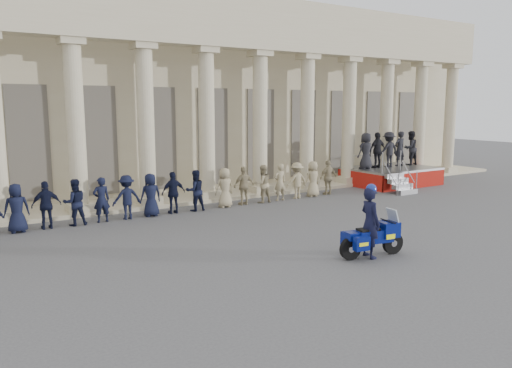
# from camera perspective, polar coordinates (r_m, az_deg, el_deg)

# --- Properties ---
(ground) EXTENTS (90.00, 90.00, 0.00)m
(ground) POSITION_cam_1_polar(r_m,az_deg,el_deg) (13.77, 4.82, -7.81)
(ground) COLOR #464649
(ground) RESTS_ON ground
(building) EXTENTS (40.00, 12.50, 9.00)m
(building) POSITION_cam_1_polar(r_m,az_deg,el_deg) (26.48, -14.92, 9.86)
(building) COLOR #BAAD8B
(building) RESTS_ON ground
(officer_rank) EXTENTS (19.62, 0.59, 1.56)m
(officer_rank) POSITION_cam_1_polar(r_m,az_deg,el_deg) (17.99, -15.41, -1.56)
(officer_rank) COLOR black
(officer_rank) RESTS_ON ground
(reviewing_stand) EXTENTS (4.34, 4.14, 2.66)m
(reviewing_stand) POSITION_cam_1_polar(r_m,az_deg,el_deg) (26.10, 15.09, 3.11)
(reviewing_stand) COLOR gray
(reviewing_stand) RESTS_ON ground
(motorcycle) EXTENTS (1.94, 0.89, 1.25)m
(motorcycle) POSITION_cam_1_polar(r_m,az_deg,el_deg) (13.57, 13.21, -5.89)
(motorcycle) COLOR black
(motorcycle) RESTS_ON ground
(rider) EXTENTS (0.55, 0.75, 1.96)m
(rider) POSITION_cam_1_polar(r_m,az_deg,el_deg) (13.41, 12.91, -4.18)
(rider) COLOR black
(rider) RESTS_ON ground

